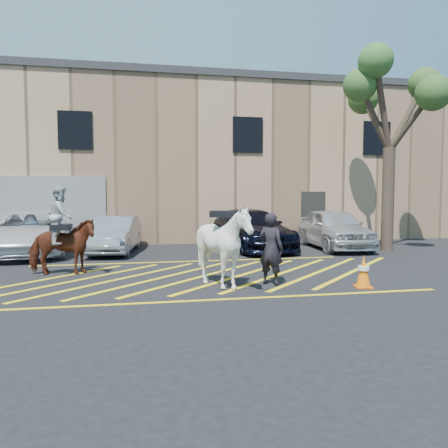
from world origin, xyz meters
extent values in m
plane|color=black|center=(0.00, 0.00, 0.00)|extent=(90.00, 90.00, 0.00)
imported|color=white|center=(-5.34, 4.91, 0.75)|extent=(3.03, 5.61, 1.50)
imported|color=#959BA3|center=(-2.44, 4.76, 0.65)|extent=(1.91, 4.10, 1.30)
imported|color=black|center=(2.61, 4.86, 0.75)|extent=(2.67, 5.37, 1.50)
imported|color=silver|center=(5.78, 4.40, 0.78)|extent=(2.10, 4.65, 1.55)
imported|color=black|center=(1.40, -1.58, 0.84)|extent=(0.72, 0.71, 1.67)
cube|color=tan|center=(0.00, 12.00, 3.50)|extent=(32.00, 10.00, 7.00)
cube|color=#2D2D30|center=(0.00, 12.00, 7.15)|extent=(32.20, 10.20, 0.30)
cube|color=black|center=(-4.00, 6.96, 4.60)|extent=(1.30, 0.08, 1.50)
cube|color=black|center=(3.00, 6.96, 4.60)|extent=(1.30, 0.08, 1.50)
cube|color=black|center=(9.00, 6.96, 4.60)|extent=(1.30, 0.08, 1.50)
cube|color=#38332D|center=(6.00, 6.96, 1.10)|extent=(1.10, 0.08, 2.20)
cube|color=yellow|center=(-4.20, -0.30, 0.01)|extent=(4.20, 4.20, 0.01)
cube|color=yellow|center=(-3.15, -0.30, 0.01)|extent=(4.20, 4.20, 0.01)
cube|color=yellow|center=(-2.10, -0.30, 0.01)|extent=(4.20, 4.20, 0.01)
cube|color=yellow|center=(-1.05, -0.30, 0.01)|extent=(4.20, 4.20, 0.01)
cube|color=yellow|center=(0.00, -0.30, 0.01)|extent=(4.20, 4.20, 0.01)
cube|color=yellow|center=(1.05, -0.30, 0.01)|extent=(4.20, 4.20, 0.01)
cube|color=yellow|center=(2.10, -0.30, 0.01)|extent=(4.20, 4.20, 0.01)
cube|color=yellow|center=(3.15, -0.30, 0.01)|extent=(4.20, 4.20, 0.01)
cube|color=yellow|center=(4.20, -0.30, 0.01)|extent=(4.20, 4.20, 0.01)
cube|color=yellow|center=(0.00, 2.20, 0.01)|extent=(9.50, 0.12, 0.01)
cube|color=yellow|center=(0.00, -2.80, 0.01)|extent=(9.50, 0.12, 0.01)
imported|color=#5D2316|center=(-3.56, 0.63, 0.74)|extent=(1.78, 0.89, 1.47)
imported|color=#A8ACB3|center=(-3.56, 0.63, 1.55)|extent=(0.61, 0.76, 1.50)
cube|color=black|center=(-3.56, 0.63, 1.25)|extent=(0.49, 0.58, 0.14)
imported|color=silver|center=(0.26, -1.72, 0.93)|extent=(2.00, 2.11, 1.87)
cube|color=black|center=(0.26, -1.72, 1.66)|extent=(0.69, 0.63, 0.14)
cube|color=#E24F09|center=(3.36, -2.29, 0.01)|extent=(0.46, 0.46, 0.03)
cone|color=orange|center=(3.36, -2.29, 0.38)|extent=(0.32, 0.32, 0.70)
cylinder|color=white|center=(3.36, -2.29, 0.44)|extent=(0.25, 0.25, 0.10)
cylinder|color=#483C2C|center=(7.49, 3.49, 1.90)|extent=(0.44, 0.44, 3.80)
cylinder|color=#433929|center=(8.27, 3.63, 4.97)|extent=(1.76, 0.51, 2.68)
cylinder|color=#483D2C|center=(7.41, 4.35, 4.80)|extent=(0.33, 1.88, 2.34)
cylinder|color=#48372B|center=(6.88, 3.49, 4.85)|extent=(1.40, 0.20, 2.39)
cylinder|color=#423328|center=(7.83, 2.76, 4.59)|extent=(0.78, 1.62, 1.96)
cylinder|color=#48352C|center=(7.02, 3.22, 5.20)|extent=(1.16, 0.77, 3.11)
sphere|color=#48652B|center=(9.06, 3.77, 6.24)|extent=(1.20, 1.20, 1.20)
sphere|color=#45632A|center=(7.34, 5.21, 5.91)|extent=(1.20, 1.20, 1.20)
sphere|color=#416A2D|center=(6.27, 3.49, 6.00)|extent=(1.20, 1.20, 1.20)
sphere|color=#42662B|center=(8.17, 2.04, 5.48)|extent=(1.20, 1.20, 1.20)
sphere|color=#456F2F|center=(6.54, 2.94, 6.71)|extent=(1.20, 1.20, 1.20)
camera|label=1|loc=(-1.60, -11.21, 2.11)|focal=35.00mm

